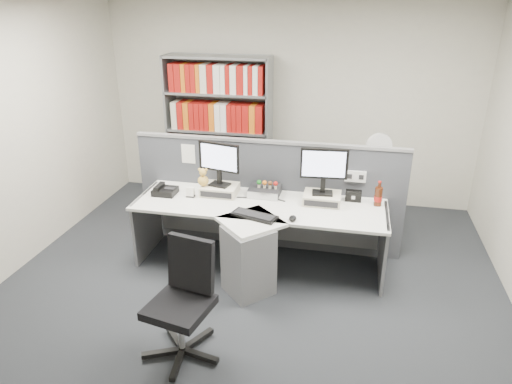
% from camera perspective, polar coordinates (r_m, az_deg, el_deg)
% --- Properties ---
extents(ground, '(5.50, 5.50, 0.00)m').
position_cam_1_polar(ground, '(4.47, -1.80, -14.17)').
color(ground, '#2E3136').
rests_on(ground, ground).
extents(room_shell, '(5.04, 5.54, 2.72)m').
position_cam_1_polar(room_shell, '(3.68, -2.15, 8.66)').
color(room_shell, beige).
rests_on(room_shell, ground).
extents(partition, '(3.00, 0.08, 1.27)m').
position_cam_1_polar(partition, '(5.21, 1.44, -0.24)').
color(partition, '#44464D').
rests_on(partition, ground).
extents(desk, '(2.60, 1.20, 0.72)m').
position_cam_1_polar(desk, '(4.71, -0.14, -5.46)').
color(desk, white).
rests_on(desk, ground).
extents(monitor_riser_left, '(0.38, 0.31, 0.10)m').
position_cam_1_polar(monitor_riser_left, '(5.02, -4.48, 0.29)').
color(monitor_riser_left, beige).
rests_on(monitor_riser_left, desk).
extents(monitor_riser_right, '(0.38, 0.31, 0.10)m').
position_cam_1_polar(monitor_riser_right, '(4.84, 8.12, -0.77)').
color(monitor_riser_right, beige).
rests_on(monitor_riser_right, desk).
extents(monitor_left, '(0.46, 0.19, 0.47)m').
position_cam_1_polar(monitor_left, '(4.90, -4.59, 3.89)').
color(monitor_left, black).
rests_on(monitor_left, monitor_riser_left).
extents(monitor_right, '(0.48, 0.17, 0.49)m').
position_cam_1_polar(monitor_right, '(4.72, 8.35, 3.02)').
color(monitor_right, black).
rests_on(monitor_right, monitor_riser_right).
extents(desktop_pc, '(0.33, 0.29, 0.09)m').
position_cam_1_polar(desktop_pc, '(4.98, 1.08, 0.11)').
color(desktop_pc, black).
rests_on(desktop_pc, desk).
extents(figurines, '(0.23, 0.05, 0.09)m').
position_cam_1_polar(figurines, '(4.93, 1.40, 1.03)').
color(figurines, beige).
rests_on(figurines, desktop_pc).
extents(keyboard, '(0.48, 0.29, 0.03)m').
position_cam_1_polar(keyboard, '(4.50, -0.22, -2.92)').
color(keyboard, black).
rests_on(keyboard, desk).
extents(mouse, '(0.07, 0.11, 0.04)m').
position_cam_1_polar(mouse, '(4.45, 4.53, -3.24)').
color(mouse, black).
rests_on(mouse, desk).
extents(desk_phone, '(0.24, 0.22, 0.10)m').
position_cam_1_polar(desk_phone, '(5.10, -11.17, 0.16)').
color(desk_phone, black).
rests_on(desk_phone, desk).
extents(desk_calendar, '(0.09, 0.07, 0.11)m').
position_cam_1_polar(desk_calendar, '(4.98, -8.06, -0.09)').
color(desk_calendar, black).
rests_on(desk_calendar, desk).
extents(plush_toy, '(0.12, 0.12, 0.20)m').
position_cam_1_polar(plush_toy, '(4.98, -6.52, 1.68)').
color(plush_toy, gold).
rests_on(plush_toy, monitor_riser_left).
extents(speaker, '(0.17, 0.09, 0.11)m').
position_cam_1_polar(speaker, '(4.94, 11.88, -0.46)').
color(speaker, black).
rests_on(speaker, desk).
extents(cola_bottle, '(0.08, 0.08, 0.26)m').
position_cam_1_polar(cola_bottle, '(4.87, 14.80, -0.54)').
color(cola_bottle, '#3F190A').
rests_on(cola_bottle, desk).
extents(shelving_unit, '(1.41, 0.40, 2.00)m').
position_cam_1_polar(shelving_unit, '(6.40, -4.55, 7.27)').
color(shelving_unit, gray).
rests_on(shelving_unit, ground).
extents(filing_cabinet, '(0.45, 0.61, 0.70)m').
position_cam_1_polar(filing_cabinet, '(5.94, 14.18, -1.06)').
color(filing_cabinet, gray).
rests_on(filing_cabinet, ground).
extents(desk_fan, '(0.31, 0.18, 0.52)m').
position_cam_1_polar(desk_fan, '(5.71, 14.83, 5.14)').
color(desk_fan, white).
rests_on(desk_fan, filing_cabinet).
extents(office_chair, '(0.63, 0.62, 0.96)m').
position_cam_1_polar(office_chair, '(3.79, -8.85, -12.64)').
color(office_chair, silver).
rests_on(office_chair, ground).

